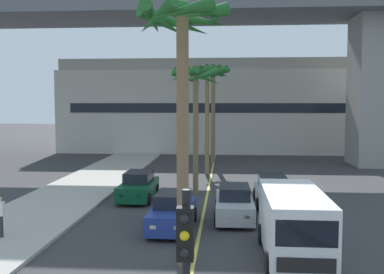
{
  "coord_description": "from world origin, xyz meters",
  "views": [
    {
      "loc": [
        1.06,
        0.09,
        5.44
      ],
      "look_at": [
        0.0,
        14.0,
        4.35
      ],
      "focal_mm": 41.28,
      "sensor_mm": 36.0,
      "label": 1
    }
  ],
  "objects_px": {
    "car_queue_second": "(272,191)",
    "palm_tree_farthest_median": "(182,54)",
    "delivery_van": "(293,222)",
    "pedestrian_near_crosswalk": "(0,216)",
    "car_queue_fourth": "(234,204)",
    "palm_tree_far_median": "(195,90)",
    "palm_tree_near_median": "(213,84)",
    "car_queue_front": "(138,187)",
    "car_queue_third": "(173,212)",
    "palm_tree_mid_median": "(208,82)"
  },
  "relations": [
    {
      "from": "car_queue_second",
      "to": "palm_tree_farthest_median",
      "type": "relative_size",
      "value": 0.47
    },
    {
      "from": "delivery_van",
      "to": "pedestrian_near_crosswalk",
      "type": "height_order",
      "value": "delivery_van"
    },
    {
      "from": "car_queue_fourth",
      "to": "pedestrian_near_crosswalk",
      "type": "relative_size",
      "value": 2.54
    },
    {
      "from": "delivery_van",
      "to": "palm_tree_farthest_median",
      "type": "bearing_deg",
      "value": -167.01
    },
    {
      "from": "car_queue_fourth",
      "to": "palm_tree_far_median",
      "type": "relative_size",
      "value": 0.54
    },
    {
      "from": "car_queue_fourth",
      "to": "car_queue_second",
      "type": "bearing_deg",
      "value": 56.52
    },
    {
      "from": "palm_tree_far_median",
      "to": "pedestrian_near_crosswalk",
      "type": "relative_size",
      "value": 4.67
    },
    {
      "from": "delivery_van",
      "to": "palm_tree_near_median",
      "type": "xyz_separation_m",
      "value": [
        -3.47,
        24.46,
        5.77
      ]
    },
    {
      "from": "car_queue_front",
      "to": "car_queue_second",
      "type": "distance_m",
      "value": 7.41
    },
    {
      "from": "car_queue_third",
      "to": "car_queue_fourth",
      "type": "relative_size",
      "value": 1.01
    },
    {
      "from": "car_queue_third",
      "to": "palm_tree_far_median",
      "type": "height_order",
      "value": "palm_tree_far_median"
    },
    {
      "from": "car_queue_third",
      "to": "delivery_van",
      "type": "distance_m",
      "value": 5.75
    },
    {
      "from": "car_queue_third",
      "to": "car_queue_front",
      "type": "bearing_deg",
      "value": 115.03
    },
    {
      "from": "car_queue_fourth",
      "to": "car_queue_front",
      "type": "bearing_deg",
      "value": 144.1
    },
    {
      "from": "delivery_van",
      "to": "palm_tree_far_median",
      "type": "distance_m",
      "value": 12.47
    },
    {
      "from": "palm_tree_near_median",
      "to": "pedestrian_near_crosswalk",
      "type": "xyz_separation_m",
      "value": [
        -7.72,
        -23.3,
        -6.06
      ]
    },
    {
      "from": "car_queue_fourth",
      "to": "pedestrian_near_crosswalk",
      "type": "distance_m",
      "value": 10.07
    },
    {
      "from": "palm_tree_near_median",
      "to": "car_queue_front",
      "type": "bearing_deg",
      "value": -103.63
    },
    {
      "from": "car_queue_fourth",
      "to": "palm_tree_mid_median",
      "type": "bearing_deg",
      "value": 97.88
    },
    {
      "from": "palm_tree_near_median",
      "to": "palm_tree_farthest_median",
      "type": "distance_m",
      "value": 25.34
    },
    {
      "from": "car_queue_second",
      "to": "car_queue_third",
      "type": "relative_size",
      "value": 0.99
    },
    {
      "from": "car_queue_fourth",
      "to": "pedestrian_near_crosswalk",
      "type": "xyz_separation_m",
      "value": [
        -9.26,
        -3.95,
        0.28
      ]
    },
    {
      "from": "delivery_van",
      "to": "palm_tree_mid_median",
      "type": "xyz_separation_m",
      "value": [
        -3.74,
        18.12,
        5.72
      ]
    },
    {
      "from": "car_queue_second",
      "to": "car_queue_third",
      "type": "distance_m",
      "value": 6.84
    },
    {
      "from": "car_queue_front",
      "to": "pedestrian_near_crosswalk",
      "type": "bearing_deg",
      "value": -116.97
    },
    {
      "from": "delivery_van",
      "to": "car_queue_fourth",
      "type": "bearing_deg",
      "value": 110.8
    },
    {
      "from": "delivery_van",
      "to": "palm_tree_far_median",
      "type": "xyz_separation_m",
      "value": [
        -4.17,
        10.68,
        4.91
      ]
    },
    {
      "from": "car_queue_front",
      "to": "car_queue_fourth",
      "type": "relative_size",
      "value": 1.0
    },
    {
      "from": "car_queue_fourth",
      "to": "palm_tree_farthest_median",
      "type": "xyz_separation_m",
      "value": [
        -1.85,
        -5.98,
        6.28
      ]
    },
    {
      "from": "pedestrian_near_crosswalk",
      "to": "car_queue_third",
      "type": "bearing_deg",
      "value": 18.51
    },
    {
      "from": "car_queue_front",
      "to": "palm_tree_near_median",
      "type": "distance_m",
      "value": 17.18
    },
    {
      "from": "palm_tree_mid_median",
      "to": "car_queue_fourth",
      "type": "bearing_deg",
      "value": -82.12
    },
    {
      "from": "car_queue_second",
      "to": "car_queue_fourth",
      "type": "xyz_separation_m",
      "value": [
        -2.08,
        -3.15,
        0.0
      ]
    },
    {
      "from": "palm_tree_far_median",
      "to": "palm_tree_farthest_median",
      "type": "distance_m",
      "value": 11.58
    },
    {
      "from": "palm_tree_mid_median",
      "to": "car_queue_third",
      "type": "bearing_deg",
      "value": -93.44
    },
    {
      "from": "palm_tree_farthest_median",
      "to": "pedestrian_near_crosswalk",
      "type": "xyz_separation_m",
      "value": [
        -7.41,
        2.03,
        -6.0
      ]
    },
    {
      "from": "car_queue_second",
      "to": "palm_tree_farthest_median",
      "type": "height_order",
      "value": "palm_tree_farthest_median"
    },
    {
      "from": "car_queue_third",
      "to": "palm_tree_far_median",
      "type": "distance_m",
      "value": 9.15
    },
    {
      "from": "car_queue_front",
      "to": "palm_tree_farthest_median",
      "type": "xyz_separation_m",
      "value": [
        3.45,
        -9.81,
        6.28
      ]
    },
    {
      "from": "palm_tree_mid_median",
      "to": "pedestrian_near_crosswalk",
      "type": "distance_m",
      "value": 19.48
    },
    {
      "from": "car_queue_third",
      "to": "palm_tree_farthest_median",
      "type": "height_order",
      "value": "palm_tree_farthest_median"
    },
    {
      "from": "palm_tree_near_median",
      "to": "palm_tree_farthest_median",
      "type": "relative_size",
      "value": 1.02
    },
    {
      "from": "car_queue_fourth",
      "to": "palm_tree_mid_median",
      "type": "xyz_separation_m",
      "value": [
        -1.8,
        13.02,
        6.29
      ]
    },
    {
      "from": "car_queue_front",
      "to": "palm_tree_mid_median",
      "type": "distance_m",
      "value": 11.66
    },
    {
      "from": "palm_tree_near_median",
      "to": "car_queue_second",
      "type": "bearing_deg",
      "value": -77.42
    },
    {
      "from": "car_queue_front",
      "to": "pedestrian_near_crosswalk",
      "type": "relative_size",
      "value": 2.54
    },
    {
      "from": "car_queue_third",
      "to": "palm_tree_far_median",
      "type": "xyz_separation_m",
      "value": [
        0.46,
        7.32,
        5.48
      ]
    },
    {
      "from": "car_queue_front",
      "to": "palm_tree_near_median",
      "type": "height_order",
      "value": "palm_tree_near_median"
    },
    {
      "from": "car_queue_third",
      "to": "palm_tree_near_median",
      "type": "distance_m",
      "value": 22.06
    },
    {
      "from": "delivery_van",
      "to": "palm_tree_far_median",
      "type": "relative_size",
      "value": 0.7
    }
  ]
}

